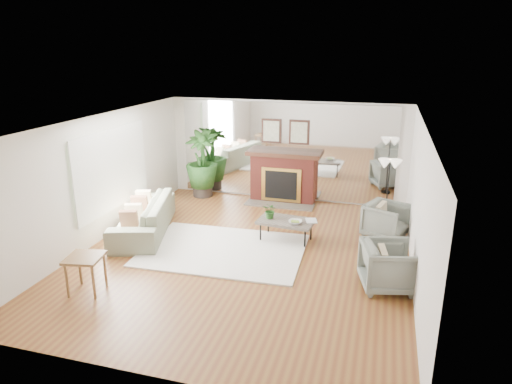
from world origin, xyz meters
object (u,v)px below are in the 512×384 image
(armchair_front, at_px, (389,266))
(armchair_back, at_px, (386,220))
(coffee_table, at_px, (286,222))
(sofa, at_px, (143,216))
(side_table, at_px, (85,262))
(floor_lamp, at_px, (389,170))
(fireplace, at_px, (283,176))
(potted_ficus, at_px, (202,161))

(armchair_front, bearing_deg, armchair_back, -12.29)
(coffee_table, relative_size, armchair_back, 1.47)
(sofa, bearing_deg, side_table, -8.49)
(armchair_back, bearing_deg, armchair_front, -154.45)
(sofa, relative_size, side_table, 3.89)
(armchair_front, bearing_deg, floor_lamp, -12.31)
(fireplace, bearing_deg, armchair_back, -33.19)
(side_table, bearing_deg, potted_ficus, 91.12)
(armchair_front, xyz_separation_m, potted_ficus, (-4.71, 3.66, 0.55))
(sofa, height_order, armchair_front, armchair_front)
(fireplace, xyz_separation_m, potted_ficus, (-2.11, -0.16, 0.27))
(coffee_table, distance_m, potted_ficus, 3.57)
(fireplace, distance_m, side_table, 5.62)
(potted_ficus, bearing_deg, armchair_back, -17.91)
(floor_lamp, bearing_deg, armchair_back, -88.45)
(armchair_back, distance_m, armchair_front, 2.16)
(coffee_table, relative_size, side_table, 1.86)
(coffee_table, relative_size, floor_lamp, 0.77)
(sofa, bearing_deg, armchair_front, 61.66)
(coffee_table, bearing_deg, fireplace, 104.24)
(side_table, relative_size, floor_lamp, 0.42)
(side_table, distance_m, potted_ficus, 5.11)
(armchair_back, distance_m, side_table, 5.79)
(fireplace, relative_size, potted_ficus, 1.18)
(potted_ficus, bearing_deg, armchair_front, -37.84)
(armchair_back, bearing_deg, side_table, 152.19)
(coffee_table, xyz_separation_m, side_table, (-2.62, -2.84, 0.11))
(armchair_front, relative_size, floor_lamp, 0.56)
(fireplace, relative_size, sofa, 0.85)
(armchair_front, bearing_deg, potted_ficus, 38.24)
(sofa, distance_m, potted_ficus, 2.71)
(fireplace, distance_m, coffee_table, 2.50)
(sofa, bearing_deg, fireplace, 123.09)
(coffee_table, distance_m, sofa, 3.00)
(coffee_table, bearing_deg, sofa, -172.56)
(armchair_back, xyz_separation_m, floor_lamp, (-0.02, 0.61, 0.92))
(sofa, relative_size, armchair_back, 3.07)
(potted_ficus, height_order, floor_lamp, potted_ficus)
(sofa, distance_m, side_table, 2.48)
(potted_ficus, bearing_deg, fireplace, 4.31)
(armchair_front, bearing_deg, side_table, 93.34)
(potted_ficus, bearing_deg, coffee_table, -39.60)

